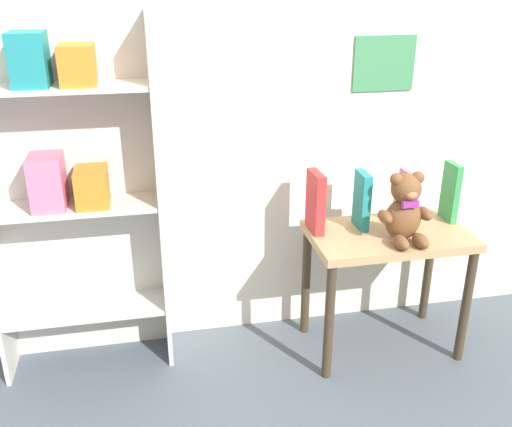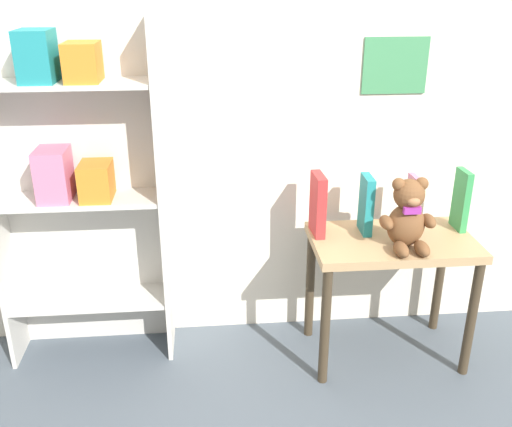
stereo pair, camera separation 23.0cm
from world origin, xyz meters
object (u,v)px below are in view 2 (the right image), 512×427
object	(u,v)px
book_standing_teal	(366,205)
teddy_bear	(408,216)
display_table	(391,258)
bookshelf_side	(77,177)
book_standing_green	(461,200)
book_standing_pink	(413,203)
book_standing_red	(318,204)

from	to	relation	value
book_standing_teal	teddy_bear	bearing A→B (deg)	-50.45
display_table	bookshelf_side	bearing A→B (deg)	172.22
book_standing_teal	book_standing_green	bearing A→B (deg)	1.19
bookshelf_side	book_standing_pink	distance (m)	1.39
teddy_bear	book_standing_pink	bearing A→B (deg)	63.94
teddy_bear	book_standing_pink	size ratio (longest dim) A/B	1.22
book_standing_red	book_standing_pink	bearing A→B (deg)	-1.80
book_standing_red	book_standing_pink	size ratio (longest dim) A/B	1.10
teddy_bear	book_standing_red	distance (m)	0.36
bookshelf_side	teddy_bear	xyz separation A→B (m)	(1.30, -0.26, -0.11)
teddy_bear	book_standing_red	world-z (taller)	teddy_bear
display_table	book_standing_red	distance (m)	0.38
teddy_bear	book_standing_teal	distance (m)	0.20
book_standing_teal	book_standing_pink	size ratio (longest dim) A/B	1.04
teddy_bear	book_standing_green	distance (m)	0.32
display_table	book_standing_red	world-z (taller)	book_standing_red
display_table	book_standing_teal	distance (m)	0.25
teddy_bear	book_standing_red	size ratio (longest dim) A/B	1.11
book_standing_red	bookshelf_side	bearing A→B (deg)	171.74
bookshelf_side	book_standing_teal	size ratio (longest dim) A/B	5.94
book_standing_red	book_standing_green	xyz separation A→B (m)	(0.61, -0.01, 0.00)
display_table	book_standing_pink	distance (m)	0.25
book_standing_pink	teddy_bear	bearing A→B (deg)	-117.74
bookshelf_side	book_standing_red	size ratio (longest dim) A/B	5.64
book_standing_red	book_standing_pink	world-z (taller)	book_standing_red
teddy_bear	book_standing_red	xyz separation A→B (m)	(-0.32, 0.16, -0.00)
book_standing_red	book_standing_green	world-z (taller)	book_standing_green
book_standing_red	book_standing_pink	distance (m)	0.41
book_standing_red	book_standing_teal	xyz separation A→B (m)	(0.20, -0.00, -0.01)
display_table	book_standing_red	xyz separation A→B (m)	(-0.30, 0.08, 0.22)
bookshelf_side	display_table	size ratio (longest dim) A/B	2.18
book_standing_red	book_standing_teal	world-z (taller)	book_standing_red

